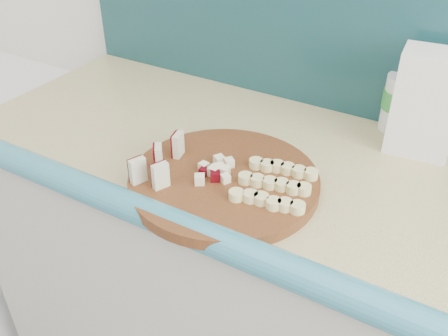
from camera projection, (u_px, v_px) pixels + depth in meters
cutting_board at (224, 181)px, 1.00m from camera, size 0.44×0.44×0.02m
apple_wedges at (159, 162)px, 0.99m from camera, size 0.07×0.15×0.05m
apple_chunks at (213, 170)px, 1.00m from camera, size 0.06×0.07×0.02m
banana_slices at (275, 184)px, 0.96m from camera, size 0.16×0.16×0.02m
flour_bag at (426, 103)px, 1.06m from camera, size 0.14×0.11×0.23m
canister at (400, 102)px, 1.16m from camera, size 0.08×0.08×0.14m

